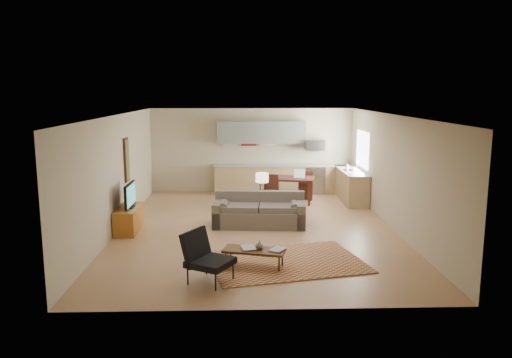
{
  "coord_description": "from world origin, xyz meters",
  "views": [
    {
      "loc": [
        -0.37,
        -11.54,
        3.25
      ],
      "look_at": [
        0.0,
        0.3,
        1.15
      ],
      "focal_mm": 35.0,
      "sensor_mm": 36.0,
      "label": 1
    }
  ],
  "objects_px": {
    "tv_credenza": "(129,219)",
    "dining_table": "(288,190)",
    "sofa": "(259,210)",
    "coffee_table": "(254,258)",
    "console_table": "(262,206)",
    "armchair": "(210,257)"
  },
  "relations": [
    {
      "from": "sofa",
      "to": "console_table",
      "type": "bearing_deg",
      "value": 86.11
    },
    {
      "from": "tv_credenza",
      "to": "console_table",
      "type": "height_order",
      "value": "console_table"
    },
    {
      "from": "armchair",
      "to": "console_table",
      "type": "relative_size",
      "value": 1.33
    },
    {
      "from": "sofa",
      "to": "console_table",
      "type": "height_order",
      "value": "sofa"
    },
    {
      "from": "console_table",
      "to": "tv_credenza",
      "type": "bearing_deg",
      "value": -137.81
    },
    {
      "from": "coffee_table",
      "to": "console_table",
      "type": "height_order",
      "value": "console_table"
    },
    {
      "from": "tv_credenza",
      "to": "dining_table",
      "type": "bearing_deg",
      "value": 36.08
    },
    {
      "from": "coffee_table",
      "to": "console_table",
      "type": "distance_m",
      "value": 3.58
    },
    {
      "from": "dining_table",
      "to": "console_table",
      "type": "bearing_deg",
      "value": -101.7
    },
    {
      "from": "tv_credenza",
      "to": "dining_table",
      "type": "distance_m",
      "value": 4.97
    },
    {
      "from": "sofa",
      "to": "armchair",
      "type": "relative_size",
      "value": 2.58
    },
    {
      "from": "console_table",
      "to": "dining_table",
      "type": "distance_m",
      "value": 2.06
    },
    {
      "from": "sofa",
      "to": "dining_table",
      "type": "distance_m",
      "value": 2.75
    },
    {
      "from": "armchair",
      "to": "tv_credenza",
      "type": "relative_size",
      "value": 0.72
    },
    {
      "from": "tv_credenza",
      "to": "dining_table",
      "type": "relative_size",
      "value": 0.83
    },
    {
      "from": "tv_credenza",
      "to": "coffee_table",
      "type": "bearing_deg",
      "value": -41.29
    },
    {
      "from": "console_table",
      "to": "armchair",
      "type": "bearing_deg",
      "value": -80.09
    },
    {
      "from": "sofa",
      "to": "coffee_table",
      "type": "bearing_deg",
      "value": -89.87
    },
    {
      "from": "armchair",
      "to": "dining_table",
      "type": "relative_size",
      "value": 0.6
    },
    {
      "from": "tv_credenza",
      "to": "dining_table",
      "type": "height_order",
      "value": "dining_table"
    },
    {
      "from": "coffee_table",
      "to": "console_table",
      "type": "xyz_separation_m",
      "value": [
        0.3,
        3.57,
        0.16
      ]
    },
    {
      "from": "sofa",
      "to": "tv_credenza",
      "type": "height_order",
      "value": "sofa"
    }
  ]
}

